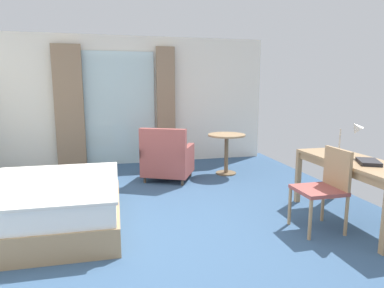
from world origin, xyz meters
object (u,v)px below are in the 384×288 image
at_px(bed, 9,207).
at_px(round_cafe_table, 226,145).
at_px(writing_desk, 356,168).
at_px(desk_lamp, 352,133).
at_px(closed_book, 369,162).
at_px(desk_chair, 325,185).
at_px(armchair_by_window, 167,159).

distance_m(bed, round_cafe_table, 3.54).
distance_m(bed, writing_desk, 3.84).
height_order(desk_lamp, round_cafe_table, desk_lamp).
bearing_deg(closed_book, writing_desk, 119.53).
bearing_deg(desk_chair, writing_desk, 13.60).
bearing_deg(desk_lamp, round_cafe_table, 111.39).
xyz_separation_m(bed, writing_desk, (3.78, -0.60, 0.36)).
distance_m(desk_chair, desk_lamp, 0.85).
relative_size(bed, desk_lamp, 4.97).
bearing_deg(desk_lamp, bed, 174.80).
height_order(desk_chair, round_cafe_table, desk_chair).
bearing_deg(desk_lamp, closed_book, -104.50).
distance_m(writing_desk, desk_lamp, 0.46).
bearing_deg(round_cafe_table, armchair_by_window, -171.56).
relative_size(writing_desk, closed_book, 4.93).
bearing_deg(bed, round_cafe_table, 29.89).
height_order(closed_book, armchair_by_window, armchair_by_window).
relative_size(desk_chair, armchair_by_window, 0.91).
relative_size(desk_chair, desk_lamp, 1.98).
height_order(bed, desk_chair, bed).
xyz_separation_m(desk_chair, armchair_by_window, (-1.33, 2.32, -0.15)).
relative_size(writing_desk, armchair_by_window, 1.59).
relative_size(bed, armchair_by_window, 2.30).
relative_size(writing_desk, desk_chair, 1.74).
distance_m(bed, closed_book, 3.89).
height_order(writing_desk, desk_lamp, desk_lamp).
height_order(bed, desk_lamp, desk_lamp).
distance_m(desk_lamp, armchair_by_window, 2.81).
xyz_separation_m(writing_desk, closed_book, (0.01, -0.17, 0.11)).
bearing_deg(desk_chair, desk_lamp, 31.85).
height_order(desk_chair, closed_book, desk_chair).
distance_m(writing_desk, round_cafe_table, 2.47).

